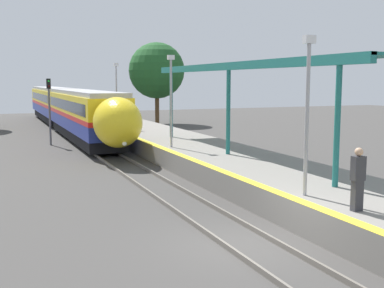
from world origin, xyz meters
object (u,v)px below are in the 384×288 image
Objects in this scene: person_waiting at (358,178)px; lamppost_near at (307,104)px; lamppost_far at (117,90)px; train at (67,107)px; railway_signal at (49,105)px; lamppost_mid at (171,94)px.

lamppost_near is at bearing 95.63° from person_waiting.
lamppost_near is 23.76m from lamppost_far.
train is 9.92m from railway_signal.
train is 8.41× the size of lamppost_far.
person_waiting is 2.82m from lamppost_near.
railway_signal is at bearing 101.94° from person_waiting.
railway_signal reaches higher than train.
railway_signal is 23.33m from lamppost_near.
lamppost_far is at bearing 11.28° from railway_signal.
train is 8.41× the size of lamppost_mid.
railway_signal is (-5.25, 24.82, 0.95)m from person_waiting.
train is 8.41× the size of lamppost_near.
lamppost_mid reaches higher than railway_signal.
lamppost_far is (0.00, 23.76, 0.00)m from lamppost_near.
person_waiting is at bearing -89.55° from lamppost_far.
train is at bearing 106.08° from lamppost_far.
train is 23.46× the size of person_waiting.
railway_signal is 5.23m from lamppost_far.
person_waiting is at bearing -78.06° from railway_signal.
lamppost_near is 11.88m from lamppost_mid.
lamppost_mid is (-0.20, 13.94, 1.90)m from person_waiting.
railway_signal is 0.96× the size of lamppost_mid.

